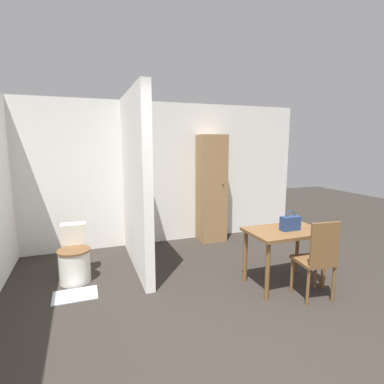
{
  "coord_description": "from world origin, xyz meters",
  "views": [
    {
      "loc": [
        -1.26,
        -1.89,
        1.79
      ],
      "look_at": [
        0.1,
        1.79,
        1.15
      ],
      "focal_mm": 28.0,
      "sensor_mm": 36.0,
      "label": 1
    }
  ],
  "objects_px": {
    "toilet": "(74,259)",
    "wooden_cabinet": "(211,189)",
    "dining_table": "(285,238)",
    "wooden_chair": "(317,258)",
    "handbag": "(290,223)"
  },
  "relations": [
    {
      "from": "wooden_chair",
      "to": "wooden_cabinet",
      "type": "relative_size",
      "value": 0.49
    },
    {
      "from": "dining_table",
      "to": "toilet",
      "type": "relative_size",
      "value": 1.32
    },
    {
      "from": "toilet",
      "to": "wooden_cabinet",
      "type": "xyz_separation_m",
      "value": [
        2.37,
        0.93,
        0.68
      ]
    },
    {
      "from": "wooden_cabinet",
      "to": "toilet",
      "type": "bearing_deg",
      "value": -158.64
    },
    {
      "from": "wooden_cabinet",
      "to": "dining_table",
      "type": "bearing_deg",
      "value": -86.25
    },
    {
      "from": "wooden_chair",
      "to": "handbag",
      "type": "height_order",
      "value": "handbag"
    },
    {
      "from": "toilet",
      "to": "wooden_cabinet",
      "type": "relative_size",
      "value": 0.37
    },
    {
      "from": "dining_table",
      "to": "toilet",
      "type": "height_order",
      "value": "dining_table"
    },
    {
      "from": "wooden_chair",
      "to": "toilet",
      "type": "xyz_separation_m",
      "value": [
        -2.62,
        1.49,
        -0.21
      ]
    },
    {
      "from": "handbag",
      "to": "wooden_cabinet",
      "type": "distance_m",
      "value": 2.03
    },
    {
      "from": "wooden_chair",
      "to": "toilet",
      "type": "relative_size",
      "value": 1.32
    },
    {
      "from": "dining_table",
      "to": "wooden_cabinet",
      "type": "distance_m",
      "value": 2.02
    },
    {
      "from": "dining_table",
      "to": "wooden_chair",
      "type": "distance_m",
      "value": 0.47
    },
    {
      "from": "dining_table",
      "to": "handbag",
      "type": "distance_m",
      "value": 0.2
    },
    {
      "from": "dining_table",
      "to": "handbag",
      "type": "xyz_separation_m",
      "value": [
        0.04,
        -0.03,
        0.2
      ]
    }
  ]
}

